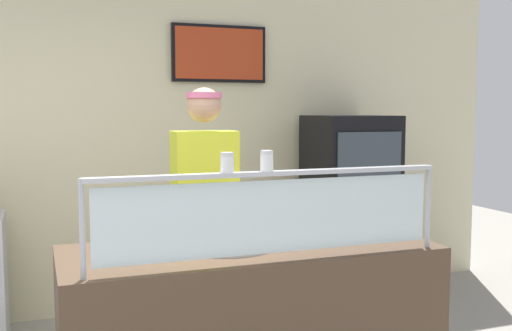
{
  "coord_description": "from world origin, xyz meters",
  "views": [
    {
      "loc": [
        -0.06,
        -2.36,
        1.63
      ],
      "look_at": [
        0.97,
        0.41,
        1.35
      ],
      "focal_mm": 41.76,
      "sensor_mm": 36.0,
      "label": 1
    }
  ],
  "objects_px": {
    "pizza_tray": "(228,244)",
    "drink_fridge": "(350,209)",
    "parmesan_shaker": "(227,164)",
    "worker_figure": "(206,212)",
    "pizza_server": "(231,240)",
    "pepper_flake_shaker": "(267,162)"
  },
  "relations": [
    {
      "from": "pizza_tray",
      "to": "drink_fridge",
      "type": "distance_m",
      "value": 2.29
    },
    {
      "from": "pepper_flake_shaker",
      "to": "drink_fridge",
      "type": "distance_m",
      "value": 2.56
    },
    {
      "from": "pepper_flake_shaker",
      "to": "worker_figure",
      "type": "bearing_deg",
      "value": 89.63
    },
    {
      "from": "worker_figure",
      "to": "drink_fridge",
      "type": "bearing_deg",
      "value": 31.64
    },
    {
      "from": "pizza_tray",
      "to": "worker_figure",
      "type": "xyz_separation_m",
      "value": [
        0.08,
        0.7,
        0.04
      ]
    },
    {
      "from": "pizza_server",
      "to": "pepper_flake_shaker",
      "type": "bearing_deg",
      "value": -84.21
    },
    {
      "from": "pizza_tray",
      "to": "pizza_server",
      "type": "height_order",
      "value": "pizza_server"
    },
    {
      "from": "pizza_server",
      "to": "drink_fridge",
      "type": "relative_size",
      "value": 0.18
    },
    {
      "from": "pizza_server",
      "to": "worker_figure",
      "type": "relative_size",
      "value": 0.16
    },
    {
      "from": "pepper_flake_shaker",
      "to": "drink_fridge",
      "type": "height_order",
      "value": "drink_fridge"
    },
    {
      "from": "pizza_server",
      "to": "drink_fridge",
      "type": "height_order",
      "value": "drink_fridge"
    },
    {
      "from": "pizza_tray",
      "to": "pizza_server",
      "type": "bearing_deg",
      "value": -73.85
    },
    {
      "from": "pizza_tray",
      "to": "drink_fridge",
      "type": "height_order",
      "value": "drink_fridge"
    },
    {
      "from": "pizza_server",
      "to": "pepper_flake_shaker",
      "type": "xyz_separation_m",
      "value": [
        0.07,
        -0.32,
        0.41
      ]
    },
    {
      "from": "pizza_tray",
      "to": "parmesan_shaker",
      "type": "xyz_separation_m",
      "value": [
        -0.11,
        -0.34,
        0.43
      ]
    },
    {
      "from": "parmesan_shaker",
      "to": "drink_fridge",
      "type": "bearing_deg",
      "value": 49.07
    },
    {
      "from": "worker_figure",
      "to": "parmesan_shaker",
      "type": "bearing_deg",
      "value": -100.35
    },
    {
      "from": "pizza_tray",
      "to": "pizza_server",
      "type": "distance_m",
      "value": 0.03
    },
    {
      "from": "parmesan_shaker",
      "to": "pepper_flake_shaker",
      "type": "relative_size",
      "value": 0.96
    },
    {
      "from": "parmesan_shaker",
      "to": "drink_fridge",
      "type": "distance_m",
      "value": 2.67
    },
    {
      "from": "pizza_server",
      "to": "parmesan_shaker",
      "type": "xyz_separation_m",
      "value": [
        -0.11,
        -0.32,
        0.41
      ]
    },
    {
      "from": "pizza_tray",
      "to": "pepper_flake_shaker",
      "type": "height_order",
      "value": "pepper_flake_shaker"
    }
  ]
}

